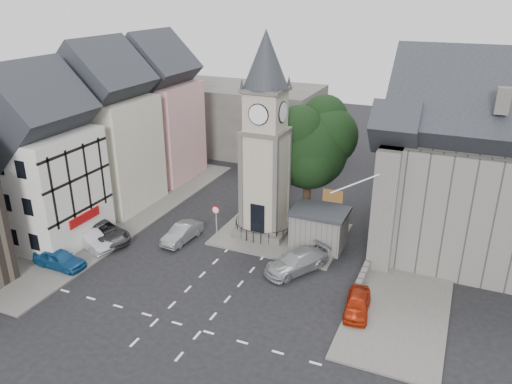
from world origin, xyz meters
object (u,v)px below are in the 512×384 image
at_px(clock_tower, 265,138).
at_px(stone_shelter, 319,228).
at_px(car_west_blue, 60,259).
at_px(pedestrian, 408,248).
at_px(car_east_red, 357,304).

bearing_deg(clock_tower, stone_shelter, -5.84).
relative_size(stone_shelter, car_west_blue, 1.05).
height_order(stone_shelter, car_west_blue, stone_shelter).
bearing_deg(car_west_blue, pedestrian, -61.91).
xyz_separation_m(clock_tower, car_west_blue, (-11.50, -11.22, -7.42)).
relative_size(car_west_blue, pedestrian, 2.77).
relative_size(clock_tower, car_east_red, 4.35).
bearing_deg(clock_tower, car_east_red, -39.85).
bearing_deg(stone_shelter, car_west_blue, -146.66).
bearing_deg(clock_tower, pedestrian, 2.15).
bearing_deg(pedestrian, clock_tower, -25.94).
height_order(car_west_blue, car_east_red, car_west_blue).
bearing_deg(car_east_red, clock_tower, 133.39).
height_order(car_east_red, pedestrian, pedestrian).
bearing_deg(stone_shelter, clock_tower, 174.16).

